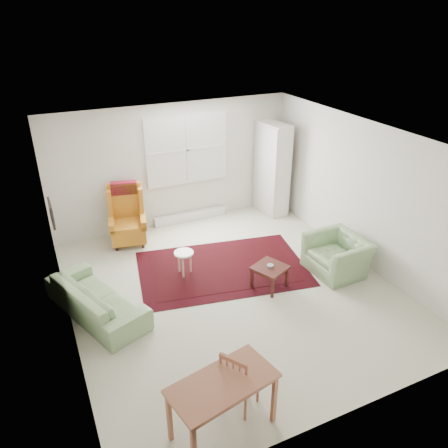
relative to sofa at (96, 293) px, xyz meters
name	(u,v)px	position (x,y,z in m)	size (l,w,h in m)	color
room	(228,214)	(2.12, -0.06, 0.89)	(5.04, 5.54, 2.51)	beige
rug	(222,268)	(2.21, 0.33, -0.35)	(2.89, 1.86, 0.03)	black
sofa	(96,293)	(0.00, 0.00, 0.00)	(1.83, 0.71, 0.74)	#7B9E69
armchair	(337,252)	(3.98, -0.55, 0.01)	(0.98, 0.86, 0.76)	#7B9E69
wingback_chair	(127,216)	(0.96, 1.94, 0.21)	(0.67, 0.71, 1.16)	#C57A1E
coffee_table	(269,277)	(2.68, -0.50, -0.17)	(0.49, 0.49, 0.40)	#3F1813
stool	(184,263)	(1.55, 0.45, -0.15)	(0.33, 0.33, 0.44)	white
cabinet	(272,169)	(4.20, 2.07, 0.62)	(0.42, 0.79, 1.98)	silver
desk	(223,407)	(0.86, -2.63, -0.01)	(1.13, 0.57, 0.72)	#93573B
desk_chair	(241,378)	(1.18, -2.41, 0.06)	(0.37, 0.37, 0.85)	#93573B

